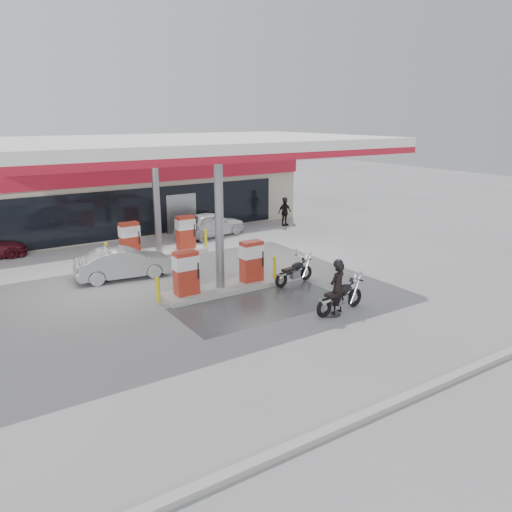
{
  "coord_description": "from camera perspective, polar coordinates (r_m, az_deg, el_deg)",
  "views": [
    {
      "loc": [
        -8.62,
        -13.75,
        6.46
      ],
      "look_at": [
        1.52,
        1.86,
        1.2
      ],
      "focal_mm": 35.0,
      "sensor_mm": 36.0,
      "label": 1
    }
  ],
  "objects": [
    {
      "name": "canopy",
      "position": [
        20.67,
        -8.49,
        12.31
      ],
      "size": [
        16.0,
        10.02,
        5.51
      ],
      "color": "silver",
      "rests_on": "ground"
    },
    {
      "name": "pump_island_far",
      "position": [
        24.09,
        -11.05,
        1.67
      ],
      "size": [
        5.14,
        1.3,
        1.78
      ],
      "color": "#9E9E99",
      "rests_on": "ground"
    },
    {
      "name": "attendant",
      "position": [
        25.94,
        -6.85,
        3.0
      ],
      "size": [
        0.78,
        0.89,
        1.55
      ],
      "primitive_type": "imported",
      "rotation": [
        0.0,
        0.0,
        1.28
      ],
      "color": "#525257",
      "rests_on": "ground"
    },
    {
      "name": "drain_cover",
      "position": [
        17.1,
        8.48,
        -6.58
      ],
      "size": [
        0.7,
        0.7,
        0.01
      ],
      "primitive_type": "cylinder",
      "color": "#38383A",
      "rests_on": "ground"
    },
    {
      "name": "kerb",
      "position": [
        12.67,
        16.89,
        -15.22
      ],
      "size": [
        28.0,
        0.25,
        0.15
      ],
      "primitive_type": "cube",
      "color": "gray",
      "rests_on": "ground"
    },
    {
      "name": "ground",
      "position": [
        17.47,
        -0.86,
        -5.93
      ],
      "size": [
        90.0,
        90.0,
        0.0
      ],
      "primitive_type": "plane",
      "color": "gray",
      "rests_on": "ground"
    },
    {
      "name": "wet_patch",
      "position": [
        17.72,
        0.52,
        -5.6
      ],
      "size": [
        6.0,
        3.0,
        0.0
      ],
      "primitive_type": "cube",
      "color": "#4C4C4F",
      "rests_on": "ground"
    },
    {
      "name": "store_building",
      "position": [
        31.23,
        -16.75,
        6.91
      ],
      "size": [
        22.0,
        8.22,
        4.0
      ],
      "color": "#B6AD98",
      "rests_on": "ground"
    },
    {
      "name": "biker_main",
      "position": [
        16.93,
        9.28,
        -3.63
      ],
      "size": [
        0.73,
        0.55,
        1.79
      ],
      "primitive_type": "imported",
      "rotation": [
        0.0,
        0.0,
        3.35
      ],
      "color": "black",
      "rests_on": "ground"
    },
    {
      "name": "main_motorcycle",
      "position": [
        17.21,
        9.65,
        -4.7
      ],
      "size": [
        2.22,
        0.85,
        1.14
      ],
      "rotation": [
        0.0,
        0.0,
        0.12
      ],
      "color": "black",
      "rests_on": "ground"
    },
    {
      "name": "hatchback_silver",
      "position": [
        21.11,
        -14.88,
        -0.78
      ],
      "size": [
        4.01,
        1.85,
        1.27
      ],
      "primitive_type": "imported",
      "rotation": [
        0.0,
        0.0,
        1.44
      ],
      "color": "#989CA0",
      "rests_on": "ground"
    },
    {
      "name": "pump_island_near",
      "position": [
        18.85,
        -4.11,
        -2.02
      ],
      "size": [
        5.14,
        1.3,
        1.78
      ],
      "color": "#9E9E99",
      "rests_on": "ground"
    },
    {
      "name": "biker_walking",
      "position": [
        30.26,
        3.3,
        5.02
      ],
      "size": [
        1.01,
        0.5,
        1.66
      ],
      "primitive_type": "imported",
      "rotation": [
        0.0,
        0.0,
        0.1
      ],
      "color": "black",
      "rests_on": "ground"
    },
    {
      "name": "parked_motorcycle",
      "position": [
        19.82,
        4.44,
        -1.9
      ],
      "size": [
        2.0,
        0.77,
        1.03
      ],
      "rotation": [
        0.0,
        0.0,
        0.14
      ],
      "color": "black",
      "rests_on": "ground"
    },
    {
      "name": "sedan_white",
      "position": [
        27.64,
        -5.28,
        3.66
      ],
      "size": [
        4.32,
        2.4,
        1.39
      ],
      "primitive_type": "imported",
      "rotation": [
        0.0,
        0.0,
        1.77
      ],
      "color": "silver",
      "rests_on": "ground"
    }
  ]
}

